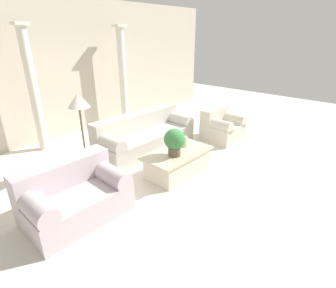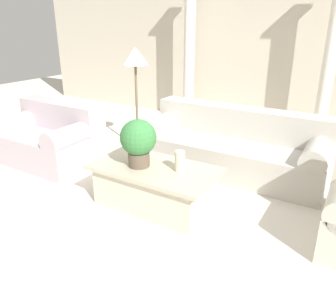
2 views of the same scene
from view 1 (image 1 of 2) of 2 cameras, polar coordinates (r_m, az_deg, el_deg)
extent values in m
plane|color=silver|center=(5.17, -3.17, -4.82)|extent=(16.00, 16.00, 0.00)
cube|color=beige|center=(6.99, -20.94, 14.89)|extent=(10.00, 0.06, 3.20)
cube|color=#B7B2A8|center=(5.84, -4.71, 0.68)|extent=(2.30, 0.87, 0.41)
cube|color=#B7B2A8|center=(5.90, -6.73, 4.91)|extent=(2.30, 0.30, 0.38)
cylinder|color=#B7B2A8|center=(5.16, -12.99, 0.34)|extent=(0.28, 0.87, 0.28)
cylinder|color=#B7B2A8|center=(6.43, 1.79, 5.46)|extent=(0.28, 0.87, 0.28)
cube|color=#B9ABB2|center=(3.97, -19.19, -12.27)|extent=(1.36, 0.87, 0.41)
cube|color=#B9ABB2|center=(3.99, -21.93, -5.86)|extent=(1.36, 0.30, 0.38)
cylinder|color=#B9ABB2|center=(3.66, -27.21, -11.78)|extent=(0.28, 0.87, 0.28)
cylinder|color=#B9ABB2|center=(4.05, -13.07, -6.18)|extent=(0.28, 0.87, 0.28)
cube|color=beige|center=(4.83, 2.04, -4.27)|extent=(1.14, 0.62, 0.40)
cube|color=#BCB398|center=(4.74, 2.08, -1.92)|extent=(1.30, 0.70, 0.04)
cylinder|color=brown|center=(4.56, 1.39, -1.62)|extent=(0.22, 0.22, 0.15)
sphere|color=#387A3D|center=(4.47, 1.42, 1.07)|extent=(0.37, 0.37, 0.37)
cylinder|color=beige|center=(4.90, 3.64, 0.51)|extent=(0.10, 0.10, 0.21)
cylinder|color=brown|center=(5.14, -17.02, -5.86)|extent=(0.28, 0.28, 0.03)
cylinder|color=brown|center=(4.88, -17.86, 0.64)|extent=(0.04, 0.04, 1.23)
cone|color=silver|center=(4.67, -18.96, 8.99)|extent=(0.36, 0.36, 0.24)
cylinder|color=silver|center=(6.20, -27.22, 9.95)|extent=(0.19, 0.19, 2.55)
cube|color=silver|center=(6.10, -29.58, 21.89)|extent=(0.27, 0.27, 0.06)
cylinder|color=silver|center=(7.33, -9.84, 13.76)|extent=(0.19, 0.19, 2.55)
cube|color=silver|center=(7.25, -10.59, 23.98)|extent=(0.27, 0.27, 0.06)
cube|color=beige|center=(6.51, 11.83, 2.63)|extent=(0.91, 0.77, 0.40)
cube|color=beige|center=(6.52, 10.22, 6.27)|extent=(0.91, 0.27, 0.36)
cylinder|color=beige|center=(6.18, 10.50, 4.10)|extent=(0.28, 0.77, 0.28)
cylinder|color=beige|center=(6.69, 13.40, 5.33)|extent=(0.28, 0.77, 0.28)
camera|label=2|loc=(5.01, 40.09, 10.85)|focal=35.00mm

